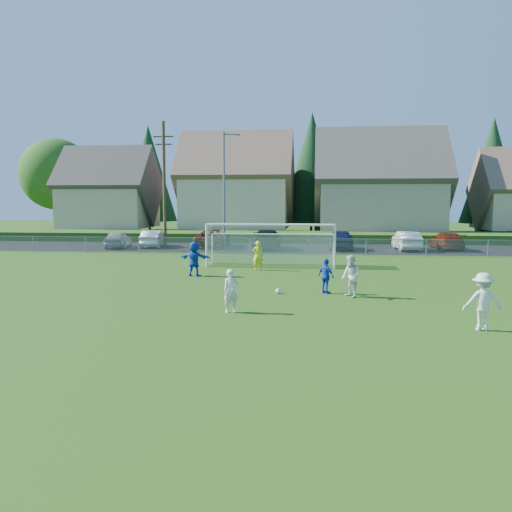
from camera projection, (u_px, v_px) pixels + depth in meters
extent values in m
plane|color=#193D0C|center=(226.00, 331.00, 15.93)|extent=(160.00, 160.00, 0.00)
plane|color=black|center=(283.00, 248.00, 43.11)|extent=(60.00, 60.00, 0.00)
cube|color=#1E420F|center=(288.00, 237.00, 50.48)|extent=(70.00, 6.00, 0.80)
sphere|color=white|center=(278.00, 291.00, 22.26)|extent=(0.22, 0.22, 0.22)
imported|color=silver|center=(231.00, 291.00, 18.54)|extent=(0.65, 0.57, 1.49)
imported|color=silver|center=(351.00, 276.00, 21.39)|extent=(0.94, 1.02, 1.68)
imported|color=silver|center=(483.00, 302.00, 16.00)|extent=(1.13, 0.68, 1.72)
imported|color=#133CBA|center=(326.00, 276.00, 22.27)|extent=(0.84, 0.85, 1.44)
imported|color=#133CBA|center=(194.00, 259.00, 27.33)|extent=(1.69, 0.84, 1.75)
imported|color=#DCEC1B|center=(258.00, 256.00, 29.64)|extent=(0.65, 0.48, 1.61)
imported|color=#9EA2A5|center=(118.00, 239.00, 43.21)|extent=(2.11, 4.17, 1.36)
imported|color=white|center=(153.00, 239.00, 43.95)|extent=(1.87, 4.24, 1.35)
imported|color=#4F0F09|center=(213.00, 238.00, 43.95)|extent=(2.54, 5.26, 1.44)
imported|color=black|center=(267.00, 239.00, 42.37)|extent=(2.40, 5.34, 1.52)
imported|color=#121A40|center=(341.00, 240.00, 41.69)|extent=(1.85, 4.58, 1.56)
imported|color=silver|center=(407.00, 241.00, 41.16)|extent=(1.72, 4.44, 1.44)
imported|color=#631F0B|center=(447.00, 241.00, 41.65)|extent=(1.95, 4.69, 1.36)
cylinder|color=white|center=(206.00, 246.00, 31.03)|extent=(0.12, 0.12, 2.44)
cylinder|color=white|center=(335.00, 247.00, 30.23)|extent=(0.12, 0.12, 2.44)
cylinder|color=white|center=(270.00, 225.00, 30.50)|extent=(7.30, 0.12, 0.12)
cylinder|color=white|center=(212.00, 248.00, 32.85)|extent=(0.08, 0.08, 1.80)
cylinder|color=white|center=(334.00, 250.00, 32.04)|extent=(0.08, 0.08, 1.80)
cylinder|color=white|center=(272.00, 234.00, 32.35)|extent=(7.30, 0.08, 0.08)
cube|color=silver|center=(272.00, 249.00, 32.44)|extent=(7.30, 0.02, 1.80)
cube|color=silver|center=(209.00, 244.00, 31.92)|extent=(0.02, 1.80, 2.44)
cube|color=silver|center=(334.00, 246.00, 31.12)|extent=(0.02, 1.80, 2.44)
cube|color=silver|center=(271.00, 224.00, 31.39)|extent=(7.30, 1.80, 0.02)
cube|color=gray|center=(278.00, 238.00, 37.55)|extent=(52.00, 0.03, 0.03)
cube|color=gray|center=(278.00, 247.00, 37.61)|extent=(52.00, 0.02, 1.14)
cylinder|color=gray|center=(278.00, 247.00, 37.61)|extent=(0.06, 0.06, 1.20)
cylinder|color=slate|center=(224.00, 191.00, 41.66)|extent=(0.18, 0.18, 9.00)
cylinder|color=slate|center=(230.00, 134.00, 41.15)|extent=(1.20, 0.12, 0.12)
cube|color=slate|center=(238.00, 135.00, 41.09)|extent=(0.36, 0.18, 0.12)
cylinder|color=#473321|center=(164.00, 185.00, 43.15)|extent=(0.26, 0.26, 10.00)
cube|color=#473321|center=(163.00, 137.00, 42.75)|extent=(1.60, 0.10, 0.10)
cube|color=#473321|center=(164.00, 144.00, 42.81)|extent=(1.30, 0.10, 0.10)
cube|color=tan|center=(109.00, 207.00, 59.34)|extent=(9.00, 8.00, 4.50)
pyramid|color=#423D38|center=(108.00, 145.00, 58.64)|extent=(9.90, 8.80, 4.41)
cube|color=#C6B58E|center=(237.00, 202.00, 58.72)|extent=(11.00, 9.00, 5.50)
pyramid|color=brown|center=(237.00, 130.00, 57.92)|extent=(12.10, 9.90, 4.96)
cube|color=tan|center=(379.00, 205.00, 56.10)|extent=(12.00, 10.00, 5.00)
pyramid|color=#4C473F|center=(381.00, 126.00, 55.26)|extent=(13.20, 11.00, 5.52)
cylinder|color=#382616|center=(58.00, 215.00, 64.29)|extent=(0.36, 0.36, 3.96)
sphere|color=#2B5B19|center=(56.00, 174.00, 63.78)|extent=(8.36, 8.36, 8.36)
cylinder|color=#382616|center=(150.00, 226.00, 67.28)|extent=(0.30, 0.30, 1.20)
cone|color=#143819|center=(149.00, 173.00, 66.61)|extent=(6.76, 6.76, 11.70)
cylinder|color=#382616|center=(231.00, 226.00, 67.16)|extent=(0.30, 0.30, 1.20)
cone|color=#143819|center=(230.00, 177.00, 66.53)|extent=(6.24, 6.24, 10.80)
cylinder|color=#382616|center=(311.00, 227.00, 63.09)|extent=(0.30, 0.30, 1.20)
cone|color=#143819|center=(312.00, 168.00, 62.37)|extent=(7.28, 7.28, 12.60)
cylinder|color=#382616|center=(397.00, 215.00, 63.81)|extent=(0.36, 0.36, 3.96)
sphere|color=#2B5B19|center=(398.00, 174.00, 63.31)|extent=(8.36, 8.36, 8.36)
cylinder|color=#382616|center=(490.00, 228.00, 60.87)|extent=(0.30, 0.30, 1.20)
cone|color=#143819|center=(492.00, 171.00, 60.20)|extent=(6.76, 6.76, 11.70)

